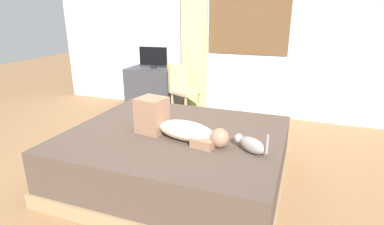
# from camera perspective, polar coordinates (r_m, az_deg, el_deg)

# --- Properties ---
(ground_plane) EXTENTS (16.00, 16.00, 0.00)m
(ground_plane) POSITION_cam_1_polar(r_m,az_deg,el_deg) (3.24, -5.35, -12.51)
(ground_plane) COLOR olive
(back_wall_with_window) EXTENTS (6.40, 0.14, 2.90)m
(back_wall_with_window) POSITION_cam_1_polar(r_m,az_deg,el_deg) (5.12, 6.74, 16.04)
(back_wall_with_window) COLOR silver
(back_wall_with_window) RESTS_ON ground
(bed) EXTENTS (2.11, 1.79, 0.54)m
(bed) POSITION_cam_1_polar(r_m,az_deg,el_deg) (3.10, -3.06, -8.31)
(bed) COLOR #997A56
(bed) RESTS_ON ground
(person_lying) EXTENTS (0.94, 0.40, 0.34)m
(person_lying) POSITION_cam_1_polar(r_m,az_deg,el_deg) (2.83, -2.88, -2.46)
(person_lying) COLOR #CCB299
(person_lying) RESTS_ON bed
(cat) EXTENTS (0.31, 0.24, 0.21)m
(cat) POSITION_cam_1_polar(r_m,az_deg,el_deg) (2.60, 10.85, -5.86)
(cat) COLOR gray
(cat) RESTS_ON bed
(desk) EXTENTS (0.90, 0.56, 0.74)m
(desk) POSITION_cam_1_polar(r_m,az_deg,el_deg) (5.31, -6.86, 4.30)
(desk) COLOR #38383D
(desk) RESTS_ON ground
(tv_monitor) EXTENTS (0.48, 0.10, 0.35)m
(tv_monitor) POSITION_cam_1_polar(r_m,az_deg,el_deg) (5.21, -7.23, 10.21)
(tv_monitor) COLOR black
(tv_monitor) RESTS_ON desk
(cup) EXTENTS (0.06, 0.06, 0.08)m
(cup) POSITION_cam_1_polar(r_m,az_deg,el_deg) (5.08, -4.34, 8.50)
(cup) COLOR gold
(cup) RESTS_ON desk
(chair_by_desk) EXTENTS (0.50, 0.50, 0.86)m
(chair_by_desk) POSITION_cam_1_polar(r_m,az_deg,el_deg) (4.81, -1.76, 4.62)
(chair_by_desk) COLOR tan
(chair_by_desk) RESTS_ON ground
(curtain_left) EXTENTS (0.44, 0.06, 2.52)m
(curtain_left) POSITION_cam_1_polar(r_m,az_deg,el_deg) (5.17, 0.43, 14.05)
(curtain_left) COLOR #ADCC75
(curtain_left) RESTS_ON ground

